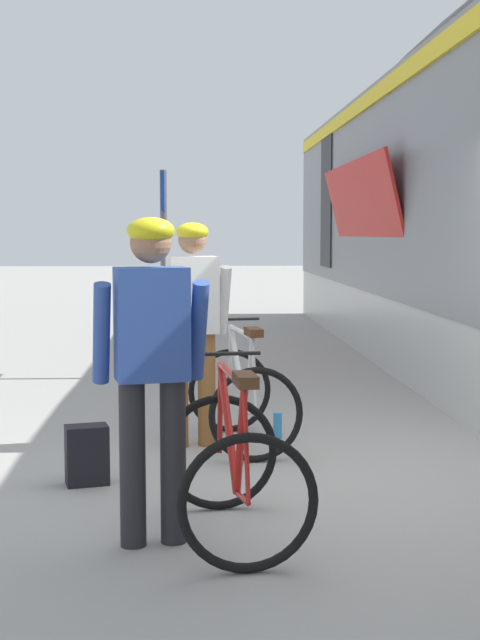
% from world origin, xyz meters
% --- Properties ---
extents(ground_plane, '(80.00, 80.00, 0.00)m').
position_xyz_m(ground_plane, '(0.00, 0.00, 0.00)').
color(ground_plane, '#A09E99').
extents(cyclist_near_in_white, '(0.65, 0.38, 1.76)m').
position_xyz_m(cyclist_near_in_white, '(-1.00, 0.97, 1.05)').
color(cyclist_near_in_white, '#935B2D').
rests_on(cyclist_near_in_white, ground).
extents(cyclist_far_in_blue, '(0.65, 0.38, 1.76)m').
position_xyz_m(cyclist_far_in_blue, '(-1.23, -1.23, 1.05)').
color(cyclist_far_in_blue, '#232328').
rests_on(cyclist_far_in_blue, ground).
extents(bicycle_near_white, '(0.86, 1.16, 0.99)m').
position_xyz_m(bicycle_near_white, '(-0.62, 0.93, 0.40)').
color(bicycle_near_white, black).
rests_on(bicycle_near_white, ground).
extents(bicycle_far_red, '(0.82, 1.14, 0.99)m').
position_xyz_m(bicycle_far_red, '(-0.79, -1.18, 0.40)').
color(bicycle_far_red, black).
rests_on(bicycle_far_red, ground).
extents(backpack_on_platform, '(0.32, 0.24, 0.40)m').
position_xyz_m(backpack_on_platform, '(-1.72, -0.06, 0.20)').
color(backpack_on_platform, black).
rests_on(backpack_on_platform, ground).
extents(water_bottle_near_the_bikes, '(0.07, 0.07, 0.21)m').
position_xyz_m(water_bottle_near_the_bikes, '(-0.31, 1.18, 0.11)').
color(water_bottle_near_the_bikes, '#338CCC').
rests_on(water_bottle_near_the_bikes, ground).
extents(platform_sign_post, '(0.08, 0.70, 2.40)m').
position_xyz_m(platform_sign_post, '(-1.32, 4.29, 1.62)').
color(platform_sign_post, '#595B60').
rests_on(platform_sign_post, ground).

